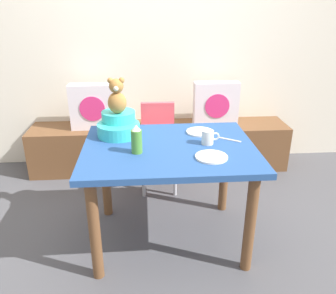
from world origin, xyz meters
The scene contains 15 objects.
ground_plane centered at (0.00, 0.00, 0.00)m, with size 8.00×8.00×0.00m, color #4C4C51.
back_wall centered at (0.00, 1.46, 1.30)m, with size 4.40×0.10×2.60m, color silver.
window_bench centered at (0.00, 1.19, 0.23)m, with size 2.60×0.44×0.46m, color brown.
pillow_floral_left centered at (-0.65, 1.17, 0.68)m, with size 0.44×0.15×0.44m.
pillow_floral_right centered at (0.56, 1.17, 0.68)m, with size 0.44×0.15×0.44m.
book_stack centered at (-0.02, 1.19, 0.50)m, with size 0.20×0.14×0.08m, color gray.
dining_table centered at (0.00, 0.00, 0.63)m, with size 1.14×0.88×0.74m.
highchair centered at (-0.04, 0.76, 0.52)m, with size 0.34×0.45×0.79m.
infant_seat_teal centered at (-0.34, 0.24, 0.81)m, with size 0.30×0.33×0.16m.
teddy_bear centered at (-0.34, 0.24, 1.02)m, with size 0.13×0.12×0.25m.
ketchup_bottle centered at (-0.21, -0.09, 0.83)m, with size 0.07×0.07×0.18m.
coffee_mug centered at (0.26, 0.02, 0.79)m, with size 0.12×0.08×0.09m.
dinner_plate_near centered at (0.24, 0.23, 0.75)m, with size 0.20×0.20×0.01m, color white.
dinner_plate_far centered at (0.24, -0.20, 0.75)m, with size 0.20×0.20×0.01m, color white.
table_fork centered at (0.42, 0.08, 0.74)m, with size 0.02×0.17×0.01m, color silver.
Camera 1 is at (-0.16, -2.07, 1.62)m, focal length 36.44 mm.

